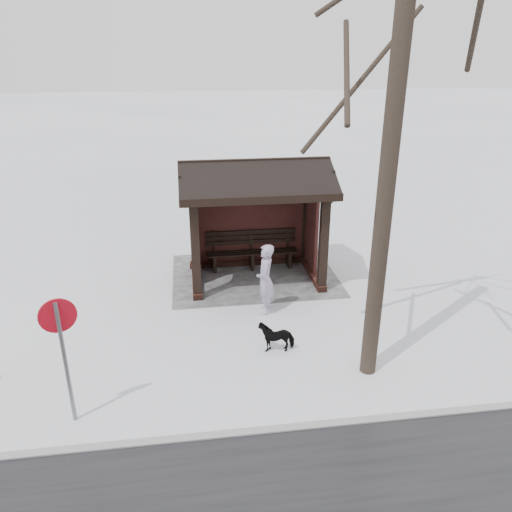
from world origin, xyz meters
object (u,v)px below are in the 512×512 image
(road_sign, at_px, (61,334))
(bus_shelter, at_px, (254,195))
(dog, at_px, (276,336))
(pedestrian, at_px, (265,279))

(road_sign, bearing_deg, bus_shelter, -144.40)
(dog, bearing_deg, pedestrian, -178.71)
(bus_shelter, height_order, dog, bus_shelter)
(pedestrian, distance_m, dog, 1.58)
(bus_shelter, xyz_separation_m, pedestrian, (0.02, 1.92, -1.36))
(dog, height_order, road_sign, road_sign)
(dog, bearing_deg, bus_shelter, -178.83)
(dog, distance_m, road_sign, 4.07)
(road_sign, bearing_deg, pedestrian, -158.09)
(bus_shelter, distance_m, pedestrian, 2.35)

